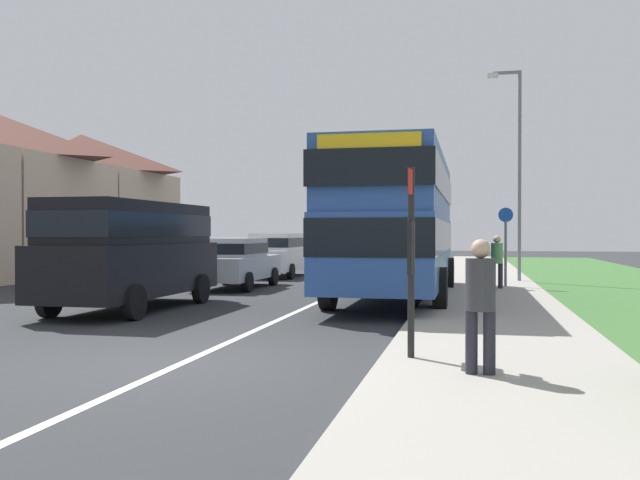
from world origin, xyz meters
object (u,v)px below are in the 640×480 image
parked_car_white (278,253)px  pedestrian_walking_away (497,259)px  bus_stop_sign (411,248)px  street_lamp_mid (516,162)px  parked_car_silver (235,261)px  cycle_route_sign (506,243)px  double_decker_bus (396,218)px  pedestrian_at_stop (480,300)px  parked_van_black (132,247)px

parked_car_white → pedestrian_walking_away: size_ratio=2.65×
pedestrian_walking_away → bus_stop_sign: 11.79m
street_lamp_mid → parked_car_silver: bearing=-156.6°
pedestrian_walking_away → cycle_route_sign: size_ratio=0.66×
pedestrian_walking_away → parked_car_white: bearing=147.3°
cycle_route_sign → street_lamp_mid: street_lamp_mid is taller
bus_stop_sign → double_decker_bus: bearing=97.4°
parked_car_white → pedestrian_walking_away: 9.80m
parked_car_silver → street_lamp_mid: street_lamp_mid is taller
bus_stop_sign → cycle_route_sign: bus_stop_sign is taller
parked_car_silver → bus_stop_sign: (6.50, -11.34, 0.66)m
parked_car_silver → bus_stop_sign: 13.09m
parked_car_silver → pedestrian_walking_away: (8.01, 0.35, 0.10)m
parked_car_white → bus_stop_sign: 18.28m
parked_car_silver → pedestrian_at_stop: bearing=-58.9°
street_lamp_mid → pedestrian_at_stop: bearing=-95.0°
pedestrian_walking_away → parked_car_silver: bearing=-177.5°
bus_stop_sign → street_lamp_mid: size_ratio=0.36×
parked_car_white → cycle_route_sign: 9.65m
parked_van_black → pedestrian_at_stop: bearing=-38.5°
parked_car_white → street_lamp_mid: size_ratio=0.61×
parked_car_silver → cycle_route_sign: 8.39m
pedestrian_at_stop → cycle_route_sign: 13.41m
pedestrian_at_stop → street_lamp_mid: street_lamp_mid is taller
parked_car_silver → pedestrian_at_stop: pedestrian_at_stop is taller
parked_van_black → parked_car_silver: 6.21m
parked_car_white → cycle_route_sign: size_ratio=1.76×
parked_van_black → cycle_route_sign: 11.24m
parked_van_black → parked_car_silver: size_ratio=1.28×
parked_car_white → parked_car_silver: bearing=-87.6°
pedestrian_at_stop → bus_stop_sign: size_ratio=0.64×
double_decker_bus → parked_car_silver: (-5.35, 2.49, -1.26)m
bus_stop_sign → cycle_route_sign: (1.79, 12.48, -0.11)m
parked_car_silver → parked_car_white: (-0.23, 5.65, 0.07)m
cycle_route_sign → pedestrian_at_stop: bearing=-93.9°
double_decker_bus → cycle_route_sign: double_decker_bus is taller
street_lamp_mid → bus_stop_sign: bearing=-98.5°
parked_car_white → cycle_route_sign: cycle_route_sign is taller
parked_van_black → pedestrian_walking_away: bearing=38.4°
pedestrian_walking_away → bus_stop_sign: size_ratio=0.64×
bus_stop_sign → street_lamp_mid: street_lamp_mid is taller
pedestrian_walking_away → cycle_route_sign: bearing=70.6°
pedestrian_at_stop → pedestrian_walking_away: size_ratio=1.00×
pedestrian_walking_away → street_lamp_mid: size_ratio=0.23×
double_decker_bus → pedestrian_walking_away: (2.65, 2.84, -1.17)m
pedestrian_at_stop → street_lamp_mid: size_ratio=0.23×
cycle_route_sign → pedestrian_walking_away: bearing=-109.4°
parked_van_black → cycle_route_sign: (8.52, 7.33, -0.01)m
parked_van_black → street_lamp_mid: size_ratio=0.75×
pedestrian_walking_away → street_lamp_mid: street_lamp_mid is taller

